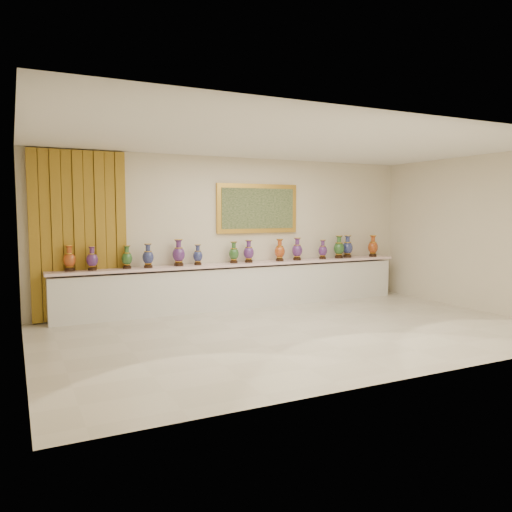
{
  "coord_description": "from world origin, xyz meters",
  "views": [
    {
      "loc": [
        -4.08,
        -6.75,
        1.92
      ],
      "look_at": [
        0.06,
        1.7,
        1.08
      ],
      "focal_mm": 35.0,
      "sensor_mm": 36.0,
      "label": 1
    }
  ],
  "objects_px": {
    "vase_1": "(92,259)",
    "vase_2": "(127,258)",
    "counter": "(241,286)",
    "vase_0": "(70,260)"
  },
  "relations": [
    {
      "from": "vase_0",
      "to": "vase_1",
      "type": "bearing_deg",
      "value": -7.22
    },
    {
      "from": "vase_0",
      "to": "vase_1",
      "type": "xyz_separation_m",
      "value": [
        0.37,
        -0.05,
        -0.01
      ]
    },
    {
      "from": "counter",
      "to": "vase_0",
      "type": "relative_size",
      "value": 16.2
    },
    {
      "from": "vase_0",
      "to": "vase_1",
      "type": "height_order",
      "value": "vase_0"
    },
    {
      "from": "counter",
      "to": "vase_2",
      "type": "height_order",
      "value": "vase_2"
    },
    {
      "from": "vase_0",
      "to": "vase_2",
      "type": "relative_size",
      "value": 1.08
    },
    {
      "from": "vase_1",
      "to": "vase_2",
      "type": "distance_m",
      "value": 0.6
    },
    {
      "from": "counter",
      "to": "vase_1",
      "type": "xyz_separation_m",
      "value": [
        -2.85,
        -0.03,
        0.66
      ]
    },
    {
      "from": "vase_1",
      "to": "vase_2",
      "type": "relative_size",
      "value": 1.03
    },
    {
      "from": "vase_1",
      "to": "counter",
      "type": "bearing_deg",
      "value": 0.69
    }
  ]
}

